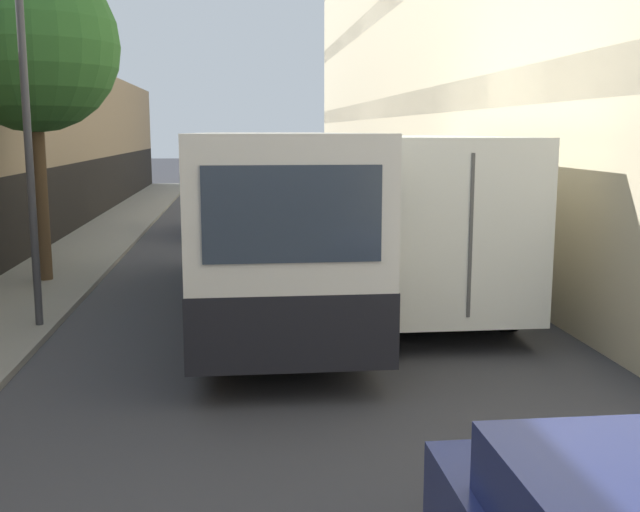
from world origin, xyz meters
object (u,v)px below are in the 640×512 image
(panel_van, at_px, (239,196))
(bus, at_px, (273,217))
(street_lamp, at_px, (22,40))
(street_tree_left, at_px, (32,46))
(box_truck, at_px, (406,212))

(panel_van, bearing_deg, bus, -86.69)
(bus, height_order, street_lamp, street_lamp)
(panel_van, distance_m, street_tree_left, 9.48)
(box_truck, distance_m, street_lamp, 7.18)
(street_lamp, bearing_deg, box_truck, 15.91)
(street_lamp, bearing_deg, panel_van, 74.62)
(street_tree_left, bearing_deg, panel_van, 62.67)
(panel_van, bearing_deg, box_truck, -72.13)
(bus, relative_size, street_lamp, 1.59)
(bus, xyz_separation_m, street_lamp, (-3.78, -1.12, 2.85))
(bus, distance_m, panel_van, 10.47)
(bus, xyz_separation_m, panel_van, (-0.60, 10.44, -0.51))
(bus, height_order, panel_van, bus)
(box_truck, bearing_deg, panel_van, 107.87)
(panel_van, bearing_deg, street_lamp, -105.38)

